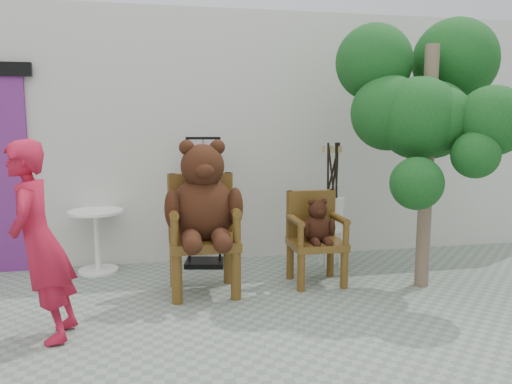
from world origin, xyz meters
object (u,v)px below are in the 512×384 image
cafe_table (97,234)px  tree (427,100)px  stool_bucket (332,212)px  person (39,242)px  display_stand (204,217)px  chair_big (203,209)px  chair_small (316,230)px

cafe_table → tree: bearing=-18.0°
stool_bucket → tree: size_ratio=0.52×
person → stool_bucket: bearing=119.9°
display_stand → tree: (2.15, -1.09, 1.32)m
chair_big → stool_bucket: size_ratio=1.04×
person → display_stand: 2.27m
chair_small → person: person is taller
chair_small → chair_big: bearing=-175.9°
cafe_table → tree: size_ratio=0.25×
chair_big → person: 1.57m
chair_small → stool_bucket: bearing=55.3°
chair_small → person: bearing=-160.1°
stool_bucket → tree: 1.63m
stool_bucket → person: bearing=-153.4°
stool_bucket → tree: (0.69, -0.77, 1.26)m
tree → display_stand: bearing=153.2°
chair_big → display_stand: bearing=84.0°
chair_big → chair_small: size_ratio=1.58×
cafe_table → stool_bucket: 2.69m
display_stand → stool_bucket: display_stand is taller
cafe_table → tree: tree is taller
chair_big → cafe_table: bearing=140.1°
chair_big → display_stand: chair_big is taller
person → cafe_table: bearing=176.2°
stool_bucket → chair_small: bearing=-124.7°
chair_small → cafe_table: (-2.30, 0.84, -0.12)m
display_stand → tree: tree is taller
person → cafe_table: person is taller
person → stool_bucket: size_ratio=1.07×
stool_bucket → display_stand: bearing=167.9°
chair_small → cafe_table: 2.45m
chair_big → cafe_table: chair_big is taller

